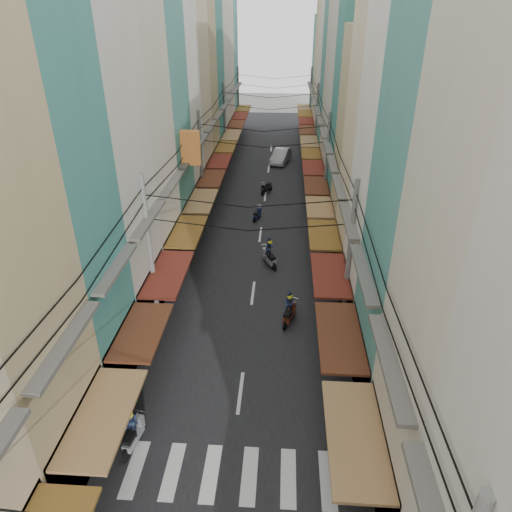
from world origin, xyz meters
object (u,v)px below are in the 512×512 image
at_px(white_car, 281,162).
at_px(bicycle, 401,384).
at_px(market_umbrella, 419,426).
at_px(traffic_sign, 389,391).

height_order(white_car, bicycle, white_car).
bearing_deg(bicycle, white_car, -7.67).
height_order(white_car, market_umbrella, market_umbrella).
xyz_separation_m(white_car, traffic_sign, (4.62, -36.01, 2.04)).
relative_size(market_umbrella, traffic_sign, 0.87).
bearing_deg(market_umbrella, white_car, 97.99).
height_order(bicycle, traffic_sign, traffic_sign).
bearing_deg(market_umbrella, traffic_sign, 111.31).
bearing_deg(traffic_sign, bicycle, 63.01).
xyz_separation_m(bicycle, market_umbrella, (-0.63, -4.31, 2.17)).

